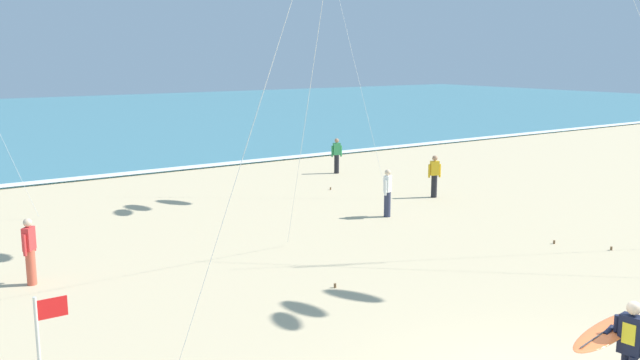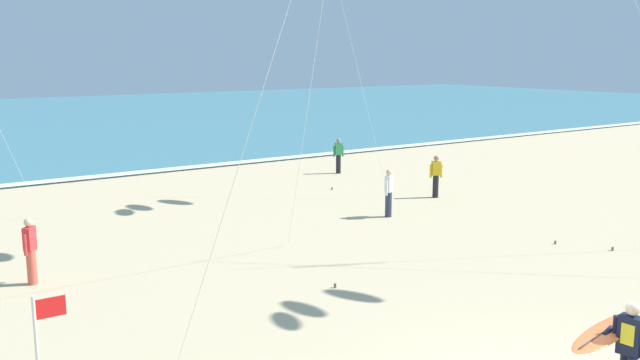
{
  "view_description": "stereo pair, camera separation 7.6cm",
  "coord_description": "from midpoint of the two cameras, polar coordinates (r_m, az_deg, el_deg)",
  "views": [
    {
      "loc": [
        -8.57,
        -5.96,
        5.3
      ],
      "look_at": [
        -0.11,
        6.19,
        2.58
      ],
      "focal_mm": 38.47,
      "sensor_mm": 36.0,
      "label": 1
    },
    {
      "loc": [
        -8.5,
        -6.0,
        5.3
      ],
      "look_at": [
        -0.11,
        6.19,
        2.58
      ],
      "focal_mm": 38.47,
      "sensor_mm": 36.0,
      "label": 2
    }
  ],
  "objects": [
    {
      "name": "lifeguard_flag",
      "position": [
        10.37,
        -21.95,
        -13.26
      ],
      "size": [
        0.45,
        0.05,
        2.1
      ],
      "color": "silver",
      "rests_on": "ground"
    },
    {
      "name": "bystander_white_top",
      "position": [
        22.68,
        5.83,
        -1.06
      ],
      "size": [
        0.44,
        0.32,
        1.59
      ],
      "color": "#2D334C",
      "rests_on": "ground"
    },
    {
      "name": "bystander_green_top",
      "position": [
        30.89,
        1.62,
        2.05
      ],
      "size": [
        0.48,
        0.27,
        1.59
      ],
      "color": "black",
      "rests_on": "ground"
    },
    {
      "name": "bystander_red_top",
      "position": [
        17.32,
        -22.83,
        -5.44
      ],
      "size": [
        0.35,
        0.4,
        1.59
      ],
      "color": "#D8593F",
      "rests_on": "ground"
    },
    {
      "name": "surfer_trailing",
      "position": [
        11.55,
        23.82,
        -12.16
      ],
      "size": [
        1.96,
        1.0,
        1.71
      ],
      "color": "black",
      "rests_on": "ground"
    },
    {
      "name": "shoreline_foam",
      "position": [
        31.24,
        -18.18,
        0.27
      ],
      "size": [
        160.0,
        0.82,
        0.01
      ],
      "primitive_type": "cube",
      "color": "white",
      "rests_on": "ocean_water"
    },
    {
      "name": "bystander_yellow_top",
      "position": [
        26.0,
        9.7,
        0.32
      ],
      "size": [
        0.47,
        0.29,
        1.59
      ],
      "color": "black",
      "rests_on": "ground"
    }
  ]
}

